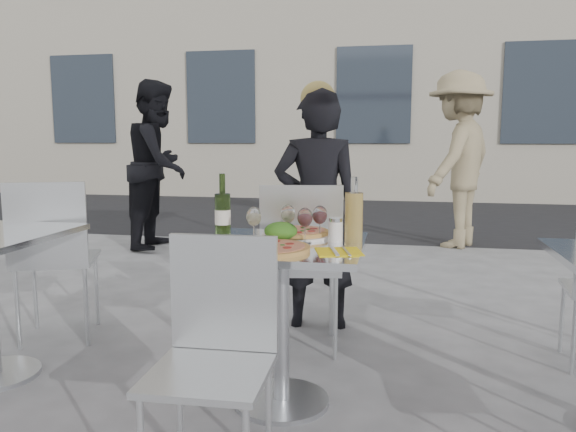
% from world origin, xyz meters
% --- Properties ---
extents(ground, '(80.00, 80.00, 0.00)m').
position_xyz_m(ground, '(0.00, 0.00, 0.00)').
color(ground, slate).
extents(street_asphalt, '(24.00, 5.00, 0.00)m').
position_xyz_m(street_asphalt, '(0.00, 6.50, 0.00)').
color(street_asphalt, black).
rests_on(street_asphalt, ground).
extents(main_table, '(0.72, 0.72, 0.75)m').
position_xyz_m(main_table, '(0.00, 0.00, 0.54)').
color(main_table, '#B7BABF').
rests_on(main_table, ground).
extents(chair_far, '(0.51, 0.52, 0.97)m').
position_xyz_m(chair_far, '(-0.02, 0.61, 0.57)').
color(chair_far, silver).
rests_on(chair_far, ground).
extents(chair_near, '(0.41, 0.42, 0.87)m').
position_xyz_m(chair_near, '(-0.11, -0.61, 0.51)').
color(chair_near, silver).
rests_on(chair_near, ground).
extents(side_chair_lfar, '(0.57, 0.58, 0.97)m').
position_xyz_m(side_chair_lfar, '(-1.47, 0.50, 0.57)').
color(side_chair_lfar, silver).
rests_on(side_chair_lfar, ground).
extents(woman_diner, '(0.59, 0.43, 1.51)m').
position_xyz_m(woman_diner, '(-0.00, 1.11, 0.75)').
color(woman_diner, black).
rests_on(woman_diner, ground).
extents(pedestrian_a, '(0.72, 0.91, 1.83)m').
position_xyz_m(pedestrian_a, '(-2.09, 3.40, 0.91)').
color(pedestrian_a, black).
rests_on(pedestrian_a, ground).
extents(pedestrian_b, '(1.20, 1.44, 1.93)m').
position_xyz_m(pedestrian_b, '(1.14, 4.07, 0.97)').
color(pedestrian_b, '#92815E').
rests_on(pedestrian_b, ground).
extents(pizza_near, '(0.35, 0.35, 0.02)m').
position_xyz_m(pizza_near, '(-0.02, -0.17, 0.76)').
color(pizza_near, tan).
rests_on(pizza_near, main_table).
extents(pizza_far, '(0.34, 0.34, 0.03)m').
position_xyz_m(pizza_far, '(0.04, 0.18, 0.77)').
color(pizza_far, white).
rests_on(pizza_far, main_table).
extents(salad_plate, '(0.22, 0.22, 0.09)m').
position_xyz_m(salad_plate, '(-0.01, 0.05, 0.79)').
color(salad_plate, white).
rests_on(salad_plate, main_table).
extents(wine_bottle, '(0.07, 0.08, 0.29)m').
position_xyz_m(wine_bottle, '(-0.31, 0.13, 0.86)').
color(wine_bottle, '#37541F').
rests_on(wine_bottle, main_table).
extents(carafe, '(0.08, 0.08, 0.29)m').
position_xyz_m(carafe, '(0.31, 0.09, 0.87)').
color(carafe, '#E9C663').
rests_on(carafe, main_table).
extents(sugar_shaker, '(0.06, 0.06, 0.11)m').
position_xyz_m(sugar_shaker, '(0.23, 0.08, 0.80)').
color(sugar_shaker, white).
rests_on(sugar_shaker, main_table).
extents(wineglass_white_a, '(0.07, 0.07, 0.16)m').
position_xyz_m(wineglass_white_a, '(-0.12, -0.00, 0.86)').
color(wineglass_white_a, white).
rests_on(wineglass_white_a, main_table).
extents(wineglass_white_b, '(0.07, 0.07, 0.16)m').
position_xyz_m(wineglass_white_b, '(0.01, 0.12, 0.86)').
color(wineglass_white_b, white).
rests_on(wineglass_white_b, main_table).
extents(wineglass_red_a, '(0.07, 0.07, 0.16)m').
position_xyz_m(wineglass_red_a, '(0.10, 0.02, 0.86)').
color(wineglass_red_a, white).
rests_on(wineglass_red_a, main_table).
extents(wineglass_red_b, '(0.07, 0.07, 0.16)m').
position_xyz_m(wineglass_red_b, '(0.16, 0.11, 0.86)').
color(wineglass_red_b, white).
rests_on(wineglass_red_b, main_table).
extents(napkin_left, '(0.21, 0.21, 0.01)m').
position_xyz_m(napkin_left, '(-0.27, -0.24, 0.75)').
color(napkin_left, yellow).
rests_on(napkin_left, main_table).
extents(napkin_right, '(0.22, 0.22, 0.01)m').
position_xyz_m(napkin_right, '(0.27, -0.15, 0.75)').
color(napkin_right, yellow).
rests_on(napkin_right, main_table).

